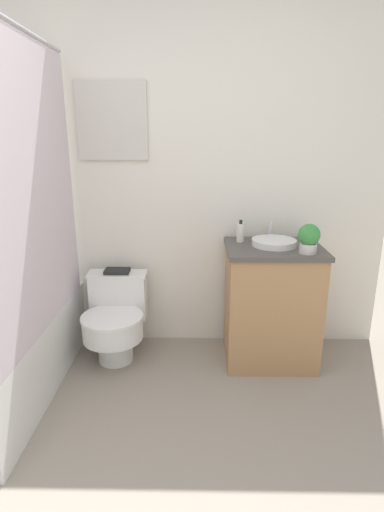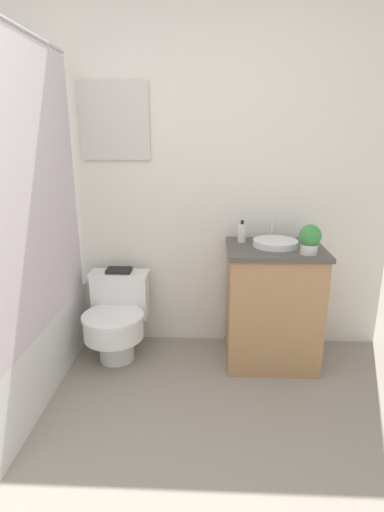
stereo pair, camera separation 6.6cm
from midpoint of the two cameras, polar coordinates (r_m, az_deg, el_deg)
name	(u,v)px [view 1 (the left image)]	position (r m, az deg, el deg)	size (l,w,h in m)	color
wall_back	(151,170)	(2.78, -6.53, 12.13)	(3.23, 0.07, 2.50)	silver
shower_area	(5,349)	(2.63, -25.77, -11.88)	(0.59, 1.35, 1.98)	white
toilet	(115,318)	(2.79, -11.56, -8.72)	(0.41, 0.52, 0.57)	white
vanity	(271,304)	(2.72, 10.51, -6.74)	(0.61, 0.50, 0.80)	#AD7F51
sink	(274,242)	(2.61, 10.92, 1.93)	(0.28, 0.32, 0.13)	white
soap_bottle	(240,232)	(2.66, 6.23, 3.37)	(0.05, 0.05, 0.15)	silver
potted_plant	(309,238)	(2.46, 15.63, 2.53)	(0.13, 0.13, 0.18)	beige
book_on_tank	(117,271)	(2.81, -11.31, -2.12)	(0.17, 0.11, 0.02)	black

